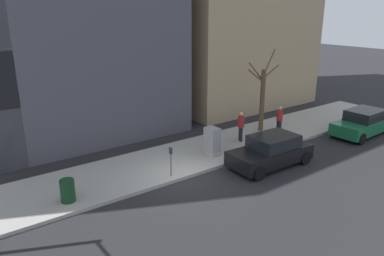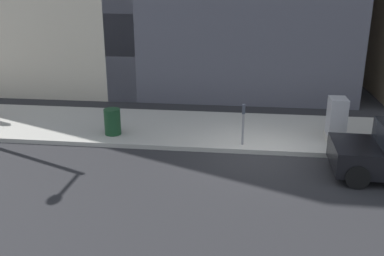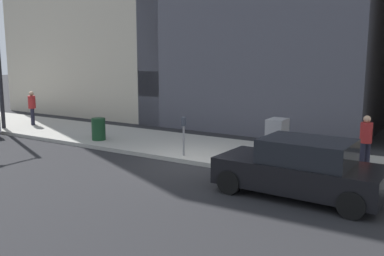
# 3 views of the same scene
# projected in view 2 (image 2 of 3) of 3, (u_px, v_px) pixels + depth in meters

# --- Properties ---
(ground_plane) EXTENTS (120.00, 120.00, 0.00)m
(ground_plane) POSITION_uv_depth(u_px,v_px,m) (259.00, 155.00, 13.44)
(ground_plane) COLOR #232326
(sidewalk) EXTENTS (4.00, 36.00, 0.15)m
(sidewalk) POSITION_uv_depth(u_px,v_px,m) (257.00, 132.00, 15.30)
(sidewalk) COLOR #9E9B93
(sidewalk) RESTS_ON ground
(parking_meter) EXTENTS (0.14, 0.10, 1.35)m
(parking_meter) POSITION_uv_depth(u_px,v_px,m) (243.00, 120.00, 13.61)
(parking_meter) COLOR slate
(parking_meter) RESTS_ON sidewalk
(utility_box) EXTENTS (0.83, 0.61, 1.43)m
(utility_box) POSITION_uv_depth(u_px,v_px,m) (336.00, 120.00, 14.09)
(utility_box) COLOR #A8A399
(utility_box) RESTS_ON sidewalk
(trash_bin) EXTENTS (0.56, 0.56, 0.90)m
(trash_bin) POSITION_uv_depth(u_px,v_px,m) (112.00, 122.00, 14.68)
(trash_bin) COLOR #14381E
(trash_bin) RESTS_ON sidewalk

